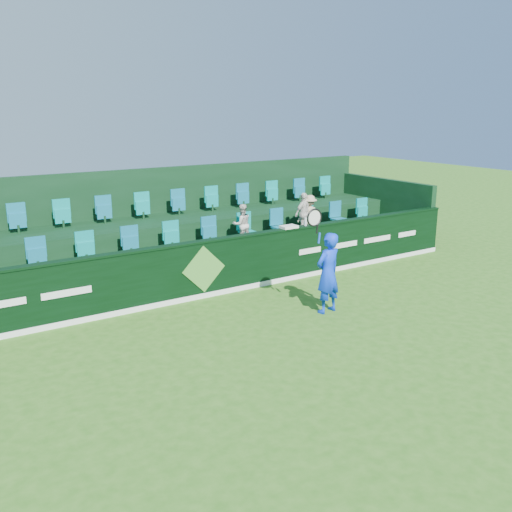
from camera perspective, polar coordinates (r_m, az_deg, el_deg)
ground at (r=10.28m, az=5.31°, el=-10.17°), size 60.00×60.00×0.00m
sponsor_hoarding at (r=13.20m, az=-5.46°, el=-1.31°), size 16.00×0.25×1.35m
stand_tier_front at (r=14.22m, az=-7.53°, el=-1.33°), size 16.00×2.00×0.80m
stand_tier_back at (r=15.84m, az=-10.57°, el=1.15°), size 16.00×1.80×1.30m
stand_rear at (r=16.12m, az=-11.28°, el=3.42°), size 16.00×4.10×2.60m
seat_row_front at (r=14.39m, az=-8.32°, el=1.72°), size 13.50×0.50×0.60m
seat_row_back at (r=15.91m, az=-11.16°, el=4.69°), size 13.50×0.50×0.60m
tennis_player at (r=12.21m, az=7.18°, el=-1.63°), size 1.05×0.51×2.35m
spectator_left at (r=14.85m, az=-1.41°, el=3.19°), size 0.58×0.48×1.06m
spectator_middle at (r=16.00m, az=4.85°, el=4.22°), size 0.73×0.40×1.19m
spectator_right at (r=16.12m, az=5.37°, el=4.14°), size 0.78×0.53×1.11m
towel at (r=14.31m, az=3.30°, el=2.93°), size 0.42×0.28×0.06m
drinks_bottle at (r=14.62m, az=4.98°, el=3.44°), size 0.07×0.07×0.21m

